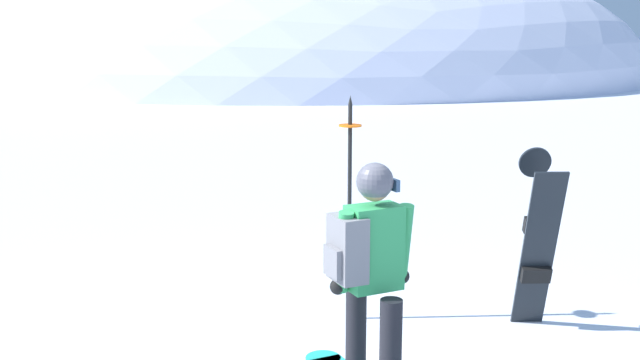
{
  "coord_description": "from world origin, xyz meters",
  "views": [
    {
      "loc": [
        -0.0,
        -4.83,
        2.58
      ],
      "look_at": [
        0.19,
        3.05,
        1.0
      ],
      "focal_mm": 42.47,
      "sensor_mm": 36.0,
      "label": 1
    }
  ],
  "objects": [
    {
      "name": "piste_marker_near",
      "position": [
        0.42,
        1.63,
        1.15
      ],
      "size": [
        0.2,
        0.2,
        2.02
      ],
      "color": "black",
      "rests_on": "ground"
    },
    {
      "name": "spare_snowboard",
      "position": [
        2.01,
        1.33,
        0.8
      ],
      "size": [
        0.28,
        0.52,
        1.59
      ],
      "color": "black",
      "rests_on": "ground"
    },
    {
      "name": "ridge_peak_main",
      "position": [
        -0.1,
        37.64,
        0.0
      ],
      "size": [
        37.09,
        33.38,
        14.34
      ],
      "color": "white",
      "rests_on": "ground"
    },
    {
      "name": "snowboarder_main",
      "position": [
        0.46,
        0.03,
        0.92
      ],
      "size": [
        0.92,
        1.7,
        1.71
      ],
      "color": "#23B7A3",
      "rests_on": "ground"
    }
  ]
}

